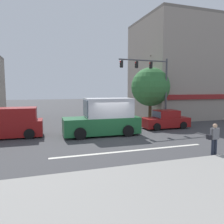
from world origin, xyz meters
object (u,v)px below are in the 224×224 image
at_px(sedan_crossing_rightbound, 99,114).
at_px(pedestrian_foreground_with_bag, 214,137).
at_px(traffic_light_mast, 154,79).
at_px(utility_pole_far_right, 156,85).
at_px(box_truck_waiting_far, 104,118).
at_px(van_parked_curbside, 10,123).
at_px(sedan_crossing_leftbound, 165,120).
at_px(street_tree, 150,87).

height_order(sedan_crossing_rightbound, pedestrian_foreground_with_bag, pedestrian_foreground_with_bag).
distance_m(traffic_light_mast, pedestrian_foreground_with_bag, 9.74).
distance_m(utility_pole_far_right, traffic_light_mast, 4.13).
relative_size(box_truck_waiting_far, pedestrian_foreground_with_bag, 3.38).
relative_size(box_truck_waiting_far, van_parked_curbside, 1.21).
bearing_deg(traffic_light_mast, utility_pole_far_right, 58.61).
xyz_separation_m(traffic_light_mast, sedan_crossing_rightbound, (-4.03, 4.61, -3.59)).
height_order(utility_pole_far_right, sedan_crossing_leftbound, utility_pole_far_right).
bearing_deg(utility_pole_far_right, street_tree, -131.05).
distance_m(sedan_crossing_rightbound, van_parked_curbside, 9.86).
bearing_deg(pedestrian_foreground_with_bag, sedan_crossing_rightbound, 100.66).
bearing_deg(sedan_crossing_rightbound, pedestrian_foreground_with_bag, -79.34).
distance_m(utility_pole_far_right, van_parked_curbside, 15.18).
bearing_deg(sedan_crossing_leftbound, traffic_light_mast, 107.63).
height_order(street_tree, pedestrian_foreground_with_bag, street_tree).
bearing_deg(van_parked_curbside, sedan_crossing_leftbound, -0.94).
bearing_deg(van_parked_curbside, sedan_crossing_rightbound, 35.69).
height_order(street_tree, van_parked_curbside, street_tree).
height_order(utility_pole_far_right, traffic_light_mast, utility_pole_far_right).
xyz_separation_m(street_tree, pedestrian_foreground_with_bag, (-1.95, -10.63, -2.67)).
bearing_deg(sedan_crossing_leftbound, pedestrian_foreground_with_bag, -103.85).
relative_size(utility_pole_far_right, sedan_crossing_rightbound, 1.75).
bearing_deg(traffic_light_mast, sedan_crossing_leftbound, -72.37).
relative_size(traffic_light_mast, sedan_crossing_rightbound, 1.47).
distance_m(utility_pole_far_right, pedestrian_foreground_with_bag, 13.35).
distance_m(utility_pole_far_right, sedan_crossing_leftbound, 6.02).
distance_m(street_tree, pedestrian_foreground_with_bag, 11.13).
relative_size(sedan_crossing_rightbound, van_parked_curbside, 0.90).
bearing_deg(street_tree, sedan_crossing_leftbound, -91.09).
bearing_deg(box_truck_waiting_far, street_tree, 34.18).
height_order(street_tree, traffic_light_mast, traffic_light_mast).
xyz_separation_m(traffic_light_mast, sedan_crossing_leftbound, (0.43, -1.35, -3.59)).
distance_m(traffic_light_mast, box_truck_waiting_far, 6.73).
bearing_deg(box_truck_waiting_far, traffic_light_mast, 24.04).
distance_m(traffic_light_mast, van_parked_curbside, 12.53).
distance_m(box_truck_waiting_far, pedestrian_foreground_with_bag, 7.71).
height_order(street_tree, sedan_crossing_leftbound, street_tree).
bearing_deg(street_tree, utility_pole_far_right, 48.95).
height_order(traffic_light_mast, box_truck_waiting_far, traffic_light_mast).
height_order(utility_pole_far_right, pedestrian_foreground_with_bag, utility_pole_far_right).
relative_size(sedan_crossing_rightbound, pedestrian_foreground_with_bag, 2.52).
distance_m(traffic_light_mast, sedan_crossing_rightbound, 7.09).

